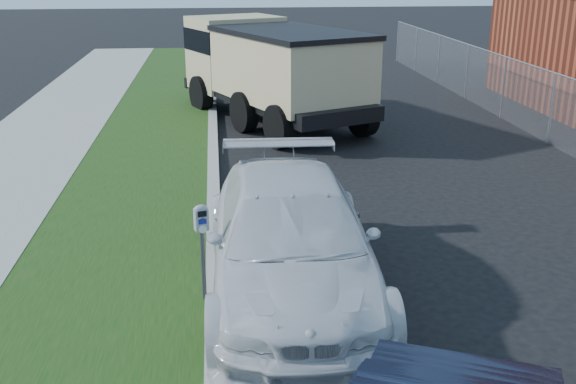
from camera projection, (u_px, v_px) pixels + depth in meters
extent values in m
plane|color=black|center=(387.00, 272.00, 10.21)|extent=(120.00, 120.00, 0.00)
cube|color=gray|center=(214.00, 226.00, 11.80)|extent=(0.25, 50.00, 0.15)
cube|color=#13360E|center=(121.00, 230.00, 11.64)|extent=(3.00, 50.00, 0.13)
plane|color=slate|center=(552.00, 109.00, 17.10)|extent=(0.00, 30.00, 30.00)
cylinder|color=gray|center=(556.00, 73.00, 16.81)|extent=(0.04, 30.00, 0.04)
cylinder|color=gray|center=(552.00, 109.00, 17.10)|extent=(0.06, 0.06, 1.80)
cylinder|color=gray|center=(503.00, 88.00, 19.92)|extent=(0.06, 0.06, 1.80)
cylinder|color=gray|center=(467.00, 72.00, 22.74)|extent=(0.06, 0.06, 1.80)
cylinder|color=gray|center=(439.00, 60.00, 25.56)|extent=(0.06, 0.06, 1.80)
cylinder|color=gray|center=(416.00, 50.00, 28.38)|extent=(0.06, 0.06, 1.80)
cylinder|color=gray|center=(398.00, 41.00, 31.20)|extent=(0.06, 0.06, 1.80)
cylinder|color=#3F4247|center=(203.00, 265.00, 9.01)|extent=(0.08, 0.08, 0.98)
cube|color=gray|center=(201.00, 219.00, 8.79)|extent=(0.20, 0.16, 0.29)
ellipsoid|color=gray|center=(201.00, 209.00, 8.74)|extent=(0.21, 0.17, 0.11)
cube|color=black|center=(202.00, 214.00, 8.70)|extent=(0.12, 0.04, 0.08)
cube|color=navy|center=(203.00, 222.00, 8.74)|extent=(0.11, 0.04, 0.07)
cylinder|color=silver|center=(203.00, 229.00, 8.78)|extent=(0.11, 0.04, 0.11)
cube|color=#3F4247|center=(202.00, 220.00, 8.73)|extent=(0.04, 0.02, 0.05)
imported|color=silver|center=(290.00, 240.00, 9.34)|extent=(2.44, 5.65, 1.62)
cube|color=black|center=(275.00, 95.00, 19.36)|extent=(5.08, 7.48, 0.39)
cube|color=tan|center=(236.00, 53.00, 21.15)|extent=(3.19, 2.87, 2.22)
cube|color=black|center=(235.00, 38.00, 21.01)|extent=(3.23, 2.91, 0.67)
cube|color=tan|center=(290.00, 67.00, 18.33)|extent=(4.31, 5.34, 1.78)
cube|color=black|center=(290.00, 33.00, 18.03)|extent=(4.45, 5.48, 0.13)
cube|color=black|center=(223.00, 80.00, 22.35)|extent=(2.51, 1.22, 0.33)
cylinder|color=black|center=(201.00, 94.00, 20.85)|extent=(0.77, 1.16, 1.11)
cylinder|color=black|center=(273.00, 87.00, 22.04)|extent=(0.77, 1.16, 1.11)
cylinder|color=black|center=(244.00, 112.00, 18.39)|extent=(0.77, 1.16, 1.11)
cylinder|color=black|center=(322.00, 102.00, 19.59)|extent=(0.77, 1.16, 1.11)
cylinder|color=black|center=(279.00, 127.00, 16.75)|extent=(0.77, 1.16, 1.11)
cylinder|color=black|center=(363.00, 116.00, 17.95)|extent=(0.77, 1.16, 1.11)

